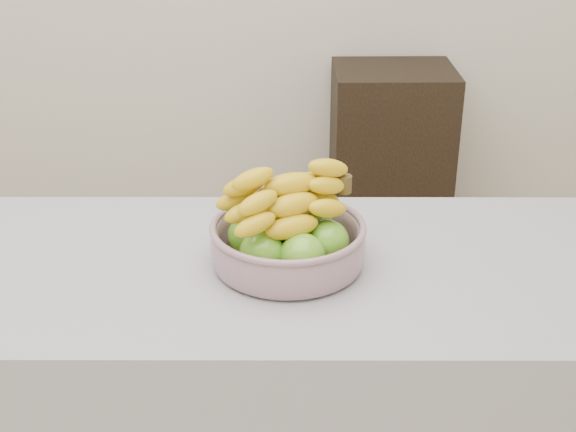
% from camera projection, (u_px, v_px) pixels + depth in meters
% --- Properties ---
extents(cabinet, '(0.46, 0.37, 0.82)m').
position_uv_depth(cabinet, '(389.00, 170.00, 3.18)').
color(cabinet, black).
rests_on(cabinet, ground).
extents(fruit_bowl, '(0.29, 0.29, 0.18)m').
position_uv_depth(fruit_bowl, '(288.00, 237.00, 1.47)').
color(fruit_bowl, '#98A3B7').
rests_on(fruit_bowl, counter).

